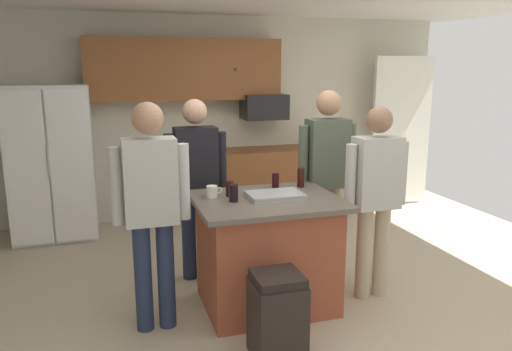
{
  "coord_description": "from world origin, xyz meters",
  "views": [
    {
      "loc": [
        -1.42,
        -3.66,
        1.96
      ],
      "look_at": [
        -0.19,
        0.3,
        1.05
      ],
      "focal_mm": 34.89,
      "sensor_mm": 36.0,
      "label": 1
    }
  ],
  "objects_px": {
    "glass_stout_tall": "(230,189)",
    "glass_short_whisky": "(275,181)",
    "microwave_over_range": "(264,107)",
    "tumbler_amber": "(301,178)",
    "person_elder_center": "(376,190)",
    "person_host_foreground": "(196,177)",
    "mug_blue_stoneware": "(212,192)",
    "kitchen_island": "(267,252)",
    "person_guest_left": "(327,169)",
    "serving_tray": "(275,195)",
    "glass_dark_ale": "(234,193)",
    "trash_bin": "(277,316)",
    "refrigerator": "(52,163)",
    "person_guest_right": "(151,202)"
  },
  "relations": [
    {
      "from": "person_guest_right",
      "to": "trash_bin",
      "type": "xyz_separation_m",
      "value": [
        0.75,
        -0.65,
        -0.7
      ]
    },
    {
      "from": "glass_short_whisky",
      "to": "mug_blue_stoneware",
      "type": "distance_m",
      "value": 0.62
    },
    {
      "from": "person_guest_right",
      "to": "serving_tray",
      "type": "bearing_deg",
      "value": -0.65
    },
    {
      "from": "microwave_over_range",
      "to": "person_guest_right",
      "type": "height_order",
      "value": "person_guest_right"
    },
    {
      "from": "glass_dark_ale",
      "to": "trash_bin",
      "type": "relative_size",
      "value": 0.22
    },
    {
      "from": "tumbler_amber",
      "to": "mug_blue_stoneware",
      "type": "height_order",
      "value": "tumbler_amber"
    },
    {
      "from": "kitchen_island",
      "to": "mug_blue_stoneware",
      "type": "bearing_deg",
      "value": 158.35
    },
    {
      "from": "glass_dark_ale",
      "to": "glass_stout_tall",
      "type": "bearing_deg",
      "value": 87.17
    },
    {
      "from": "person_guest_left",
      "to": "person_elder_center",
      "type": "relative_size",
      "value": 1.07
    },
    {
      "from": "person_guest_left",
      "to": "person_host_foreground",
      "type": "relative_size",
      "value": 1.04
    },
    {
      "from": "refrigerator",
      "to": "person_guest_left",
      "type": "xyz_separation_m",
      "value": [
        2.56,
        -1.89,
        0.14
      ]
    },
    {
      "from": "person_guest_left",
      "to": "mug_blue_stoneware",
      "type": "distance_m",
      "value": 1.21
    },
    {
      "from": "glass_stout_tall",
      "to": "kitchen_island",
      "type": "bearing_deg",
      "value": -29.16
    },
    {
      "from": "person_elder_center",
      "to": "serving_tray",
      "type": "xyz_separation_m",
      "value": [
        -0.86,
        0.1,
        -0.0
      ]
    },
    {
      "from": "serving_tray",
      "to": "trash_bin",
      "type": "xyz_separation_m",
      "value": [
        -0.24,
        -0.75,
        -0.64
      ]
    },
    {
      "from": "person_guest_left",
      "to": "serving_tray",
      "type": "bearing_deg",
      "value": 2.69
    },
    {
      "from": "trash_bin",
      "to": "person_elder_center",
      "type": "bearing_deg",
      "value": 30.43
    },
    {
      "from": "glass_stout_tall",
      "to": "glass_short_whisky",
      "type": "relative_size",
      "value": 1.0
    },
    {
      "from": "refrigerator",
      "to": "glass_short_whisky",
      "type": "bearing_deg",
      "value": -45.9
    },
    {
      "from": "glass_dark_ale",
      "to": "trash_bin",
      "type": "distance_m",
      "value": 1.02
    },
    {
      "from": "person_guest_left",
      "to": "glass_short_whisky",
      "type": "bearing_deg",
      "value": -16.59
    },
    {
      "from": "microwave_over_range",
      "to": "person_host_foreground",
      "type": "bearing_deg",
      "value": -124.76
    },
    {
      "from": "person_elder_center",
      "to": "serving_tray",
      "type": "bearing_deg",
      "value": -0.28
    },
    {
      "from": "microwave_over_range",
      "to": "person_guest_left",
      "type": "xyz_separation_m",
      "value": [
        -0.04,
        -2.01,
        -0.43
      ]
    },
    {
      "from": "refrigerator",
      "to": "serving_tray",
      "type": "height_order",
      "value": "refrigerator"
    },
    {
      "from": "microwave_over_range",
      "to": "tumbler_amber",
      "type": "height_order",
      "value": "microwave_over_range"
    },
    {
      "from": "microwave_over_range",
      "to": "person_guest_right",
      "type": "distance_m",
      "value": 3.15
    },
    {
      "from": "tumbler_amber",
      "to": "glass_dark_ale",
      "type": "xyz_separation_m",
      "value": [
        -0.69,
        -0.29,
        -0.01
      ]
    },
    {
      "from": "refrigerator",
      "to": "kitchen_island",
      "type": "relative_size",
      "value": 1.52
    },
    {
      "from": "glass_dark_ale",
      "to": "glass_short_whisky",
      "type": "bearing_deg",
      "value": 35.63
    },
    {
      "from": "glass_stout_tall",
      "to": "microwave_over_range",
      "type": "bearing_deg",
      "value": 65.65
    },
    {
      "from": "person_host_foreground",
      "to": "tumbler_amber",
      "type": "relative_size",
      "value": 10.13
    },
    {
      "from": "trash_bin",
      "to": "refrigerator",
      "type": "bearing_deg",
      "value": 117.59
    },
    {
      "from": "glass_stout_tall",
      "to": "glass_short_whisky",
      "type": "distance_m",
      "value": 0.49
    },
    {
      "from": "glass_stout_tall",
      "to": "glass_dark_ale",
      "type": "height_order",
      "value": "glass_dark_ale"
    },
    {
      "from": "glass_stout_tall",
      "to": "tumbler_amber",
      "type": "xyz_separation_m",
      "value": [
        0.68,
        0.13,
        0.02
      ]
    },
    {
      "from": "mug_blue_stoneware",
      "to": "person_elder_center",
      "type": "bearing_deg",
      "value": -11.44
    },
    {
      "from": "person_elder_center",
      "to": "glass_stout_tall",
      "type": "distance_m",
      "value": 1.22
    },
    {
      "from": "person_guest_left",
      "to": "person_elder_center",
      "type": "distance_m",
      "value": 0.62
    },
    {
      "from": "refrigerator",
      "to": "person_elder_center",
      "type": "bearing_deg",
      "value": -42.26
    },
    {
      "from": "tumbler_amber",
      "to": "mug_blue_stoneware",
      "type": "distance_m",
      "value": 0.83
    },
    {
      "from": "glass_short_whisky",
      "to": "trash_bin",
      "type": "bearing_deg",
      "value": -108.48
    },
    {
      "from": "person_elder_center",
      "to": "tumbler_amber",
      "type": "height_order",
      "value": "person_elder_center"
    },
    {
      "from": "kitchen_island",
      "to": "person_guest_right",
      "type": "xyz_separation_m",
      "value": [
        -0.92,
        -0.11,
        0.53
      ]
    },
    {
      "from": "mug_blue_stoneware",
      "to": "serving_tray",
      "type": "xyz_separation_m",
      "value": [
        0.48,
        -0.17,
        -0.03
      ]
    },
    {
      "from": "glass_short_whisky",
      "to": "mug_blue_stoneware",
      "type": "height_order",
      "value": "glass_short_whisky"
    },
    {
      "from": "refrigerator",
      "to": "glass_stout_tall",
      "type": "height_order",
      "value": "refrigerator"
    },
    {
      "from": "tumbler_amber",
      "to": "trash_bin",
      "type": "distance_m",
      "value": 1.38
    },
    {
      "from": "tumbler_amber",
      "to": "person_guest_right",
      "type": "bearing_deg",
      "value": -163.7
    },
    {
      "from": "kitchen_island",
      "to": "person_elder_center",
      "type": "xyz_separation_m",
      "value": [
        0.92,
        -0.11,
        0.48
      ]
    }
  ]
}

